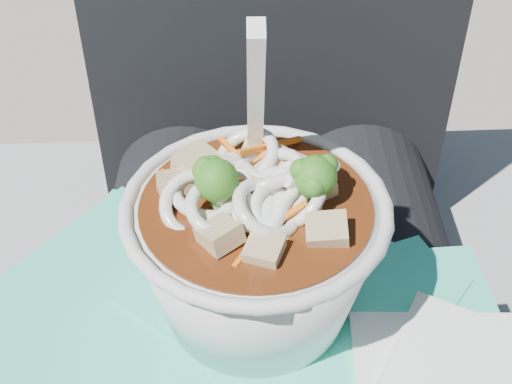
{
  "coord_description": "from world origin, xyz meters",
  "views": [
    {
      "loc": [
        -0.03,
        -0.33,
        0.98
      ],
      "look_at": [
        -0.02,
        -0.01,
        0.7
      ],
      "focal_mm": 50.0,
      "sensor_mm": 36.0,
      "label": 1
    }
  ],
  "objects_px": {
    "person_body": "(277,257)",
    "udon_bowl": "(256,243)",
    "lap": "(281,367)",
    "plastic_bag": "(248,335)"
  },
  "relations": [
    {
      "from": "person_body",
      "to": "udon_bowl",
      "type": "distance_m",
      "value": 0.16
    },
    {
      "from": "udon_bowl",
      "to": "lap",
      "type": "bearing_deg",
      "value": 25.33
    },
    {
      "from": "person_body",
      "to": "udon_bowl",
      "type": "height_order",
      "value": "person_body"
    },
    {
      "from": "lap",
      "to": "person_body",
      "type": "distance_m",
      "value": 0.1
    },
    {
      "from": "plastic_bag",
      "to": "udon_bowl",
      "type": "xyz_separation_m",
      "value": [
        0.01,
        0.02,
        0.07
      ]
    },
    {
      "from": "plastic_bag",
      "to": "udon_bowl",
      "type": "bearing_deg",
      "value": 73.05
    },
    {
      "from": "person_body",
      "to": "udon_bowl",
      "type": "xyz_separation_m",
      "value": [
        -0.02,
        -0.1,
        0.12
      ]
    },
    {
      "from": "plastic_bag",
      "to": "person_body",
      "type": "bearing_deg",
      "value": 78.0
    },
    {
      "from": "lap",
      "to": "plastic_bag",
      "type": "xyz_separation_m",
      "value": [
        -0.03,
        -0.03,
        0.08
      ]
    },
    {
      "from": "lap",
      "to": "plastic_bag",
      "type": "bearing_deg",
      "value": -131.36
    }
  ]
}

